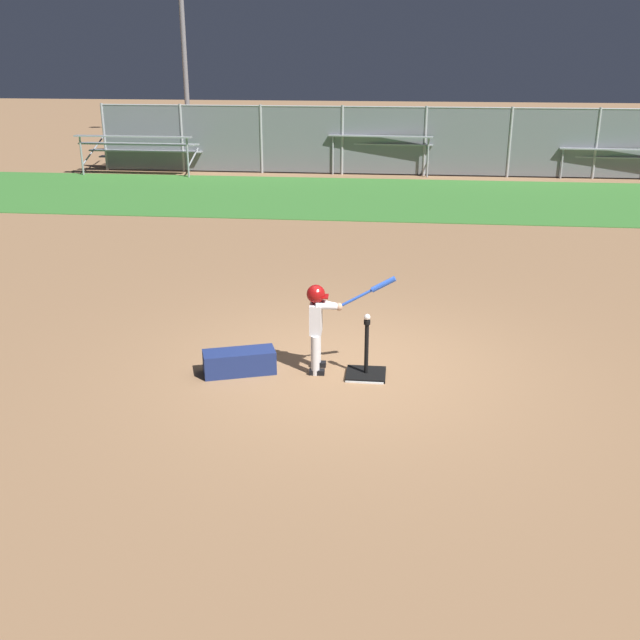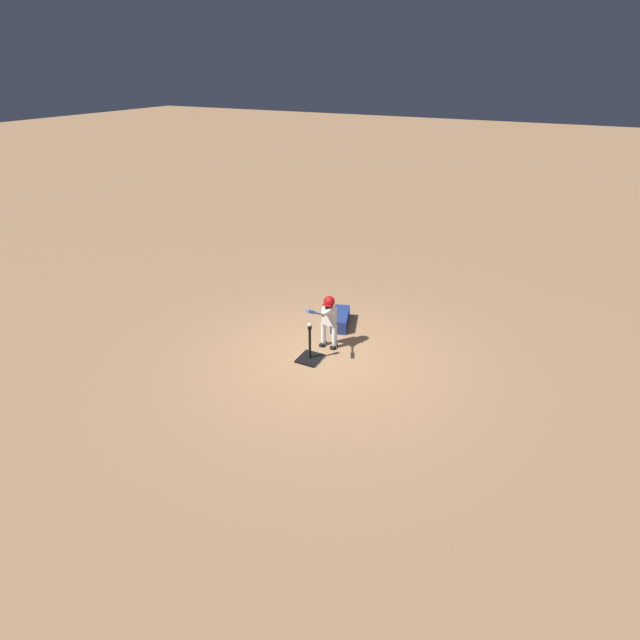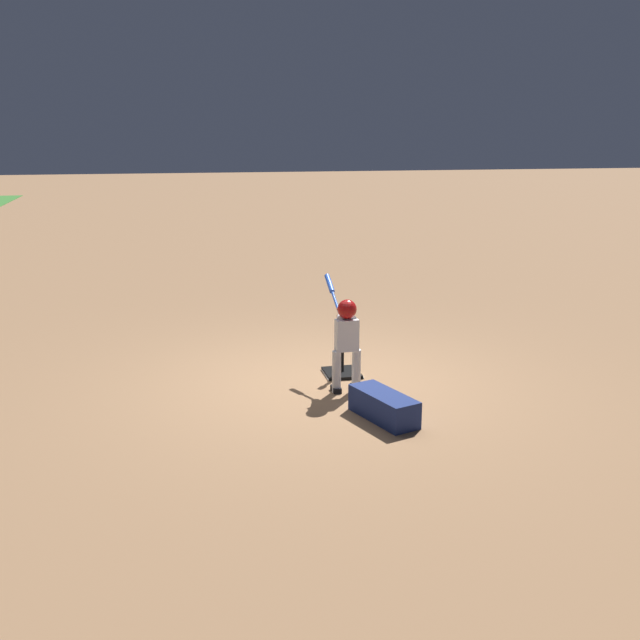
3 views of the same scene
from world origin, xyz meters
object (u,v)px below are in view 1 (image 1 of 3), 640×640
at_px(bleachers_far_right, 383,152).
at_px(equipment_bag, 239,362).
at_px(bleachers_left_center, 148,151).
at_px(batter_child, 320,317).
at_px(bleachers_right_center, 604,161).
at_px(batting_tee, 366,369).
at_px(baseball, 367,317).

bearing_deg(bleachers_far_right, equipment_bag, -94.58).
distance_m(bleachers_left_center, bleachers_far_right, 7.21).
relative_size(batter_child, equipment_bag, 1.42).
bearing_deg(bleachers_right_center, bleachers_left_center, -178.36).
relative_size(batting_tee, baseball, 9.40).
bearing_deg(equipment_bag, bleachers_left_center, 93.07).
relative_size(batter_child, baseball, 16.16).
distance_m(bleachers_far_right, bleachers_right_center, 6.50).
distance_m(batter_child, bleachers_right_center, 16.35).
bearing_deg(baseball, batter_child, 170.37).
relative_size(bleachers_far_right, bleachers_right_center, 1.11).
height_order(batting_tee, bleachers_far_right, bleachers_far_right).
bearing_deg(bleachers_right_center, bleachers_far_right, 177.52).
relative_size(baseball, bleachers_far_right, 0.02).
xyz_separation_m(batter_child, bleachers_right_center, (6.79, 14.87, -0.24)).
xyz_separation_m(batter_child, equipment_bag, (-0.93, -0.17, -0.54)).
distance_m(batting_tee, equipment_bag, 1.50).
relative_size(batter_child, bleachers_left_center, 0.34).
bearing_deg(bleachers_far_right, bleachers_right_center, -2.48).
distance_m(bleachers_left_center, equipment_bag, 15.82).
height_order(baseball, equipment_bag, baseball).
relative_size(bleachers_left_center, equipment_bag, 4.24).
bearing_deg(bleachers_right_center, batter_child, -114.54).
bearing_deg(batting_tee, baseball, -45.00).
xyz_separation_m(batting_tee, batter_child, (-0.56, 0.09, 0.59)).
height_order(batting_tee, batter_child, batter_child).
height_order(bleachers_left_center, bleachers_far_right, bleachers_left_center).
relative_size(batting_tee, bleachers_right_center, 0.24).
bearing_deg(bleachers_right_center, batting_tee, -112.61).
relative_size(batting_tee, equipment_bag, 0.83).
xyz_separation_m(baseball, bleachers_right_center, (6.23, 14.96, -0.29)).
distance_m(batting_tee, bleachers_right_center, 16.21).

